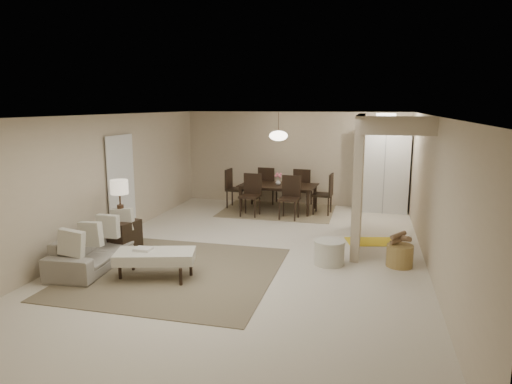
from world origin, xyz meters
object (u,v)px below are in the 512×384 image
(side_table, at_px, (122,236))
(round_pouf, at_px, (329,252))
(wicker_basket, at_px, (400,256))
(dining_table, at_px, (278,198))
(ottoman_bench, at_px, (155,257))
(sofa, at_px, (96,249))
(pantry_cabinet, at_px, (384,170))

(side_table, bearing_deg, round_pouf, 3.45)
(wicker_basket, bearing_deg, dining_table, 128.41)
(wicker_basket, bearing_deg, ottoman_bench, -158.46)
(side_table, relative_size, wicker_basket, 1.34)
(round_pouf, bearing_deg, sofa, -165.41)
(pantry_cabinet, bearing_deg, dining_table, -166.64)
(dining_table, bearing_deg, pantry_cabinet, 17.76)
(sofa, height_order, wicker_basket, sofa)
(pantry_cabinet, distance_m, sofa, 7.21)
(sofa, bearing_deg, side_table, -8.60)
(pantry_cabinet, bearing_deg, wicker_basket, -87.25)
(side_table, xyz_separation_m, round_pouf, (3.79, 0.23, -0.09))
(sofa, relative_size, ottoman_bench, 1.49)
(ottoman_bench, height_order, wicker_basket, ottoman_bench)
(sofa, bearing_deg, ottoman_bench, -108.34)
(dining_table, bearing_deg, ottoman_bench, -96.29)
(pantry_cabinet, distance_m, round_pouf, 4.51)
(ottoman_bench, distance_m, round_pouf, 2.90)
(ottoman_bench, bearing_deg, sofa, 150.85)
(sofa, relative_size, wicker_basket, 4.50)
(sofa, distance_m, side_table, 0.77)
(pantry_cabinet, xyz_separation_m, dining_table, (-2.60, -0.62, -0.71))
(side_table, xyz_separation_m, dining_table, (2.15, 3.94, 0.05))
(round_pouf, distance_m, dining_table, 4.06)
(side_table, bearing_deg, sofa, -93.71)
(ottoman_bench, xyz_separation_m, round_pouf, (2.59, 1.30, -0.14))
(pantry_cabinet, height_order, sofa, pantry_cabinet)
(pantry_cabinet, height_order, dining_table, pantry_cabinet)
(wicker_basket, relative_size, dining_table, 0.23)
(pantry_cabinet, distance_m, wicker_basket, 4.24)
(pantry_cabinet, xyz_separation_m, sofa, (-4.80, -5.33, -0.76))
(ottoman_bench, bearing_deg, dining_table, 63.62)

